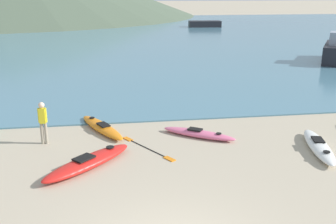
% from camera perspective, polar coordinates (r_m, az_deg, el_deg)
% --- Properties ---
extents(bay_water, '(160.00, 70.00, 0.06)m').
position_cam_1_polar(bay_water, '(50.63, -7.58, 11.21)').
color(bay_water, teal).
rests_on(bay_water, ground_plane).
extents(kayak_on_sand_0, '(2.98, 2.97, 0.39)m').
position_cam_1_polar(kayak_on_sand_0, '(12.43, -11.47, -7.11)').
color(kayak_on_sand_0, red).
rests_on(kayak_on_sand_0, ground_plane).
extents(kayak_on_sand_1, '(1.38, 3.25, 0.36)m').
position_cam_1_polar(kayak_on_sand_1, '(14.35, 21.01, -4.64)').
color(kayak_on_sand_1, white).
rests_on(kayak_on_sand_1, ground_plane).
extents(kayak_on_sand_2, '(1.98, 3.26, 0.32)m').
position_cam_1_polar(kayak_on_sand_2, '(15.50, -9.60, -2.18)').
color(kayak_on_sand_2, orange).
rests_on(kayak_on_sand_2, ground_plane).
extents(kayak_on_sand_4, '(2.66, 2.09, 0.30)m').
position_cam_1_polar(kayak_on_sand_4, '(14.68, 4.46, -3.14)').
color(kayak_on_sand_4, '#E5668C').
rests_on(kayak_on_sand_4, ground_plane).
extents(person_near_waterline, '(0.31, 0.21, 1.53)m').
position_cam_1_polar(person_near_waterline, '(14.44, -17.71, -1.14)').
color(person_near_waterline, gray).
rests_on(person_near_waterline, ground_plane).
extents(moored_boat_0, '(4.08, 5.18, 2.26)m').
position_cam_1_polar(moored_boat_0, '(32.42, 23.05, 8.13)').
color(moored_boat_0, black).
rests_on(moored_boat_0, bay_water).
extents(moored_boat_2, '(4.79, 2.33, 0.87)m').
position_cam_1_polar(moored_boat_2, '(59.44, 5.35, 12.61)').
color(moored_boat_2, black).
rests_on(moored_boat_2, bay_water).
extents(loose_paddle, '(1.62, 2.46, 0.03)m').
position_cam_1_polar(loose_paddle, '(13.63, -3.01, -5.28)').
color(loose_paddle, black).
rests_on(loose_paddle, ground_plane).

